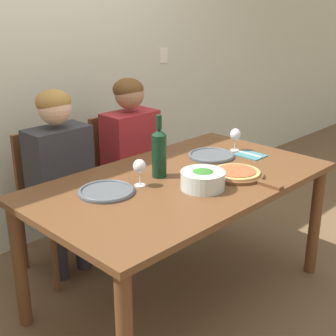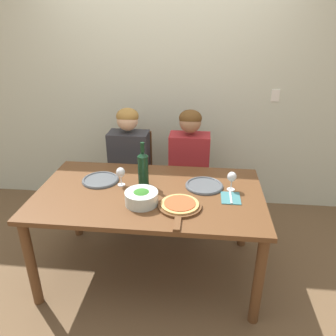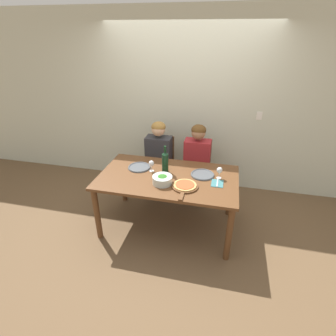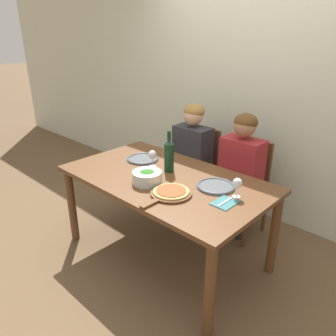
% 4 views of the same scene
% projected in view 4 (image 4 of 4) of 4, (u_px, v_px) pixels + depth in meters
% --- Properties ---
extents(ground_plane, '(40.00, 40.00, 0.00)m').
position_uv_depth(ground_plane, '(165.00, 253.00, 2.98)').
color(ground_plane, brown).
extents(back_wall, '(10.00, 0.06, 2.70)m').
position_uv_depth(back_wall, '(251.00, 87.00, 3.31)').
color(back_wall, beige).
rests_on(back_wall, ground).
extents(dining_table, '(1.72, 0.98, 0.76)m').
position_uv_depth(dining_table, '(165.00, 187.00, 2.73)').
color(dining_table, brown).
rests_on(dining_table, ground).
extents(chair_left, '(0.42, 0.42, 0.92)m').
position_uv_depth(chair_left, '(197.00, 169.00, 3.56)').
color(chair_left, brown).
rests_on(chair_left, ground).
extents(chair_right, '(0.42, 0.42, 0.92)m').
position_uv_depth(chair_right, '(245.00, 185.00, 3.19)').
color(chair_right, brown).
rests_on(chair_right, ground).
extents(person_woman, '(0.47, 0.51, 1.21)m').
position_uv_depth(person_woman, '(191.00, 151.00, 3.39)').
color(person_woman, '#28282D').
rests_on(person_woman, ground).
extents(person_man, '(0.47, 0.51, 1.21)m').
position_uv_depth(person_man, '(240.00, 166.00, 3.02)').
color(person_man, '#28282D').
rests_on(person_man, ground).
extents(wine_bottle, '(0.08, 0.08, 0.35)m').
position_uv_depth(wine_bottle, '(169.00, 155.00, 2.75)').
color(wine_bottle, black).
rests_on(wine_bottle, dining_table).
extents(broccoli_bowl, '(0.24, 0.24, 0.10)m').
position_uv_depth(broccoli_bowl, '(147.00, 177.00, 2.57)').
color(broccoli_bowl, silver).
rests_on(broccoli_bowl, dining_table).
extents(dinner_plate_left, '(0.29, 0.29, 0.02)m').
position_uv_depth(dinner_plate_left, '(143.00, 159.00, 3.04)').
color(dinner_plate_left, '#4C5156').
rests_on(dinner_plate_left, dining_table).
extents(dinner_plate_right, '(0.29, 0.29, 0.02)m').
position_uv_depth(dinner_plate_right, '(216.00, 186.00, 2.51)').
color(dinner_plate_right, '#4C5156').
rests_on(dinner_plate_right, dining_table).
extents(pizza_on_board, '(0.31, 0.45, 0.04)m').
position_uv_depth(pizza_on_board, '(170.00, 193.00, 2.39)').
color(pizza_on_board, brown).
rests_on(pizza_on_board, dining_table).
extents(wine_glass_left, '(0.07, 0.07, 0.15)m').
position_uv_depth(wine_glass_left, '(152.00, 155.00, 2.85)').
color(wine_glass_left, silver).
rests_on(wine_glass_left, dining_table).
extents(wine_glass_right, '(0.07, 0.07, 0.15)m').
position_uv_depth(wine_glass_right, '(237.00, 184.00, 2.32)').
color(wine_glass_right, silver).
rests_on(wine_glass_right, dining_table).
extents(fork_on_napkin, '(0.14, 0.18, 0.01)m').
position_uv_depth(fork_on_napkin, '(225.00, 203.00, 2.28)').
color(fork_on_napkin, '#387075').
rests_on(fork_on_napkin, dining_table).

